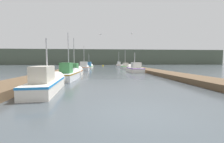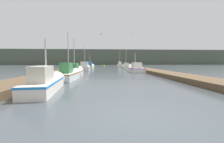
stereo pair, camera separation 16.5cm
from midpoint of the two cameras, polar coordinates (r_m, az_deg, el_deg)
The scene contains 19 objects.
ground_plane at distance 4.94m, azimuth 10.58°, elevation -16.22°, with size 200.00×200.00×0.00m.
dock_left at distance 21.22m, azimuth -18.65°, elevation -0.25°, with size 2.55×40.00×0.42m.
dock_right at distance 21.95m, azimuth 16.62°, elevation -0.07°, with size 2.55×40.00×0.42m.
distant_shore_ridge at distance 78.23m, azimuth -3.17°, elevation 5.38°, with size 120.00×16.00×7.21m.
fishing_boat_0 at distance 9.45m, azimuth -23.12°, elevation -3.81°, with size 1.72×5.29×3.29m.
fishing_boat_1 at distance 14.45m, azimuth -15.70°, elevation -1.03°, with size 1.64×4.84×4.57m.
fishing_boat_2 at distance 18.72m, azimuth -13.68°, elevation 0.02°, with size 1.69×4.98×4.91m.
fishing_boat_3 at distance 23.95m, azimuth 8.77°, elevation 1.00°, with size 1.82×5.61×3.49m.
fishing_boat_4 at distance 27.96m, azimuth -10.13°, elevation 1.51°, with size 1.83×4.37×4.90m.
fishing_boat_5 at distance 33.42m, azimuth 5.40°, elevation 1.79°, with size 1.85×4.74×4.61m.
fishing_boat_6 at distance 37.63m, azimuth -8.22°, elevation 2.01°, with size 1.98×6.26×4.02m.
fishing_boat_7 at distance 43.31m, azimuth 3.05°, elevation 2.36°, with size 1.54×4.58×4.67m.
mooring_piling_0 at distance 29.13m, azimuth -12.29°, elevation 1.57°, with size 0.31×0.31×1.02m.
mooring_piling_1 at distance 48.12m, azimuth -8.93°, elevation 2.72°, with size 0.26×0.26×1.34m.
mooring_piling_2 at distance 29.00m, azimuth 8.59°, elevation 1.85°, with size 0.31×0.31×1.27m.
mooring_piling_3 at distance 43.89m, azimuth -9.56°, elevation 2.64°, with size 0.33×0.33×1.40m.
channel_buoy at distance 50.21m, azimuth -2.99°, elevation 2.23°, with size 0.56×0.56×1.06m.
seagull_lead at distance 21.16m, azimuth 7.78°, elevation 14.06°, with size 0.29×0.55×0.12m.
seagull_1 at distance 21.49m, azimuth -4.00°, elevation 13.88°, with size 0.35×0.54×0.12m.
Camera 2 is at (-1.11, -4.49, 1.70)m, focal length 24.00 mm.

